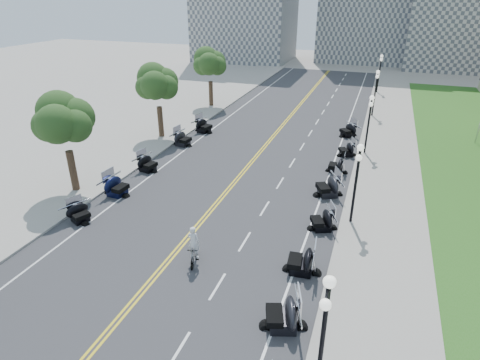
% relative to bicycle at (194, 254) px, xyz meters
% --- Properties ---
extents(ground, '(160.00, 160.00, 0.00)m').
position_rel_bicycle_xyz_m(ground, '(-1.38, 2.68, -0.56)').
color(ground, gray).
extents(road, '(16.00, 90.00, 0.01)m').
position_rel_bicycle_xyz_m(road, '(-1.38, 12.68, -0.55)').
color(road, '#333335').
rests_on(road, ground).
extents(centerline_yellow_a, '(0.12, 90.00, 0.00)m').
position_rel_bicycle_xyz_m(centerline_yellow_a, '(-1.50, 12.68, -0.54)').
color(centerline_yellow_a, yellow).
rests_on(centerline_yellow_a, road).
extents(centerline_yellow_b, '(0.12, 90.00, 0.00)m').
position_rel_bicycle_xyz_m(centerline_yellow_b, '(-1.26, 12.68, -0.54)').
color(centerline_yellow_b, yellow).
rests_on(centerline_yellow_b, road).
extents(edge_line_north, '(0.12, 90.00, 0.00)m').
position_rel_bicycle_xyz_m(edge_line_north, '(5.02, 12.68, -0.54)').
color(edge_line_north, white).
rests_on(edge_line_north, road).
extents(edge_line_south, '(0.12, 90.00, 0.00)m').
position_rel_bicycle_xyz_m(edge_line_south, '(-7.78, 12.68, -0.54)').
color(edge_line_south, white).
rests_on(edge_line_south, road).
extents(lane_dash_4, '(0.12, 2.00, 0.00)m').
position_rel_bicycle_xyz_m(lane_dash_4, '(1.82, -5.32, -0.54)').
color(lane_dash_4, white).
rests_on(lane_dash_4, road).
extents(lane_dash_5, '(0.12, 2.00, 0.00)m').
position_rel_bicycle_xyz_m(lane_dash_5, '(1.82, -1.32, -0.54)').
color(lane_dash_5, white).
rests_on(lane_dash_5, road).
extents(lane_dash_6, '(0.12, 2.00, 0.00)m').
position_rel_bicycle_xyz_m(lane_dash_6, '(1.82, 2.68, -0.54)').
color(lane_dash_6, white).
rests_on(lane_dash_6, road).
extents(lane_dash_7, '(0.12, 2.00, 0.00)m').
position_rel_bicycle_xyz_m(lane_dash_7, '(1.82, 6.68, -0.54)').
color(lane_dash_7, white).
rests_on(lane_dash_7, road).
extents(lane_dash_8, '(0.12, 2.00, 0.00)m').
position_rel_bicycle_xyz_m(lane_dash_8, '(1.82, 10.68, -0.54)').
color(lane_dash_8, white).
rests_on(lane_dash_8, road).
extents(lane_dash_9, '(0.12, 2.00, 0.00)m').
position_rel_bicycle_xyz_m(lane_dash_9, '(1.82, 14.68, -0.54)').
color(lane_dash_9, white).
rests_on(lane_dash_9, road).
extents(lane_dash_10, '(0.12, 2.00, 0.00)m').
position_rel_bicycle_xyz_m(lane_dash_10, '(1.82, 18.68, -0.54)').
color(lane_dash_10, white).
rests_on(lane_dash_10, road).
extents(lane_dash_11, '(0.12, 2.00, 0.00)m').
position_rel_bicycle_xyz_m(lane_dash_11, '(1.82, 22.68, -0.54)').
color(lane_dash_11, white).
rests_on(lane_dash_11, road).
extents(lane_dash_12, '(0.12, 2.00, 0.00)m').
position_rel_bicycle_xyz_m(lane_dash_12, '(1.82, 26.68, -0.54)').
color(lane_dash_12, white).
rests_on(lane_dash_12, road).
extents(lane_dash_13, '(0.12, 2.00, 0.00)m').
position_rel_bicycle_xyz_m(lane_dash_13, '(1.82, 30.68, -0.54)').
color(lane_dash_13, white).
rests_on(lane_dash_13, road).
extents(lane_dash_14, '(0.12, 2.00, 0.00)m').
position_rel_bicycle_xyz_m(lane_dash_14, '(1.82, 34.68, -0.54)').
color(lane_dash_14, white).
rests_on(lane_dash_14, road).
extents(lane_dash_15, '(0.12, 2.00, 0.00)m').
position_rel_bicycle_xyz_m(lane_dash_15, '(1.82, 38.68, -0.54)').
color(lane_dash_15, white).
rests_on(lane_dash_15, road).
extents(lane_dash_16, '(0.12, 2.00, 0.00)m').
position_rel_bicycle_xyz_m(lane_dash_16, '(1.82, 42.68, -0.54)').
color(lane_dash_16, white).
rests_on(lane_dash_16, road).
extents(lane_dash_17, '(0.12, 2.00, 0.00)m').
position_rel_bicycle_xyz_m(lane_dash_17, '(1.82, 46.68, -0.54)').
color(lane_dash_17, white).
rests_on(lane_dash_17, road).
extents(lane_dash_18, '(0.12, 2.00, 0.00)m').
position_rel_bicycle_xyz_m(lane_dash_18, '(1.82, 50.68, -0.54)').
color(lane_dash_18, white).
rests_on(lane_dash_18, road).
extents(lane_dash_19, '(0.12, 2.00, 0.00)m').
position_rel_bicycle_xyz_m(lane_dash_19, '(1.82, 54.68, -0.54)').
color(lane_dash_19, white).
rests_on(lane_dash_19, road).
extents(sidewalk_north, '(5.00, 90.00, 0.15)m').
position_rel_bicycle_xyz_m(sidewalk_north, '(9.12, 12.68, -0.48)').
color(sidewalk_north, '#9E9991').
rests_on(sidewalk_north, ground).
extents(sidewalk_south, '(5.00, 90.00, 0.15)m').
position_rel_bicycle_xyz_m(sidewalk_south, '(-11.88, 12.68, -0.48)').
color(sidewalk_south, '#9E9991').
rests_on(sidewalk_south, ground).
extents(lawn, '(9.00, 60.00, 0.10)m').
position_rel_bicycle_xyz_m(lawn, '(16.12, 20.68, -0.51)').
color(lawn, '#356023').
rests_on(lawn, ground).
extents(distant_block_c, '(20.00, 14.00, 22.00)m').
position_rel_bicycle_xyz_m(distant_block_c, '(20.62, 67.68, 10.44)').
color(distant_block_c, gray).
rests_on(distant_block_c, ground).
extents(street_lamp_1, '(0.50, 1.20, 4.90)m').
position_rel_bicycle_xyz_m(street_lamp_1, '(7.22, -5.32, 2.04)').
color(street_lamp_1, black).
rests_on(street_lamp_1, sidewalk_north).
extents(street_lamp_2, '(0.50, 1.20, 4.90)m').
position_rel_bicycle_xyz_m(street_lamp_2, '(7.22, 6.68, 2.04)').
color(street_lamp_2, black).
rests_on(street_lamp_2, sidewalk_north).
extents(street_lamp_3, '(0.50, 1.20, 4.90)m').
position_rel_bicycle_xyz_m(street_lamp_3, '(7.22, 18.68, 2.04)').
color(street_lamp_3, black).
rests_on(street_lamp_3, sidewalk_north).
extents(street_lamp_4, '(0.50, 1.20, 4.90)m').
position_rel_bicycle_xyz_m(street_lamp_4, '(7.22, 30.68, 2.04)').
color(street_lamp_4, black).
rests_on(street_lamp_4, sidewalk_north).
extents(street_lamp_5, '(0.50, 1.20, 4.90)m').
position_rel_bicycle_xyz_m(street_lamp_5, '(7.22, 42.68, 2.04)').
color(street_lamp_5, black).
rests_on(street_lamp_5, sidewalk_north).
extents(tree_2, '(4.80, 4.80, 9.20)m').
position_rel_bicycle_xyz_m(tree_2, '(-11.38, 4.68, 4.19)').
color(tree_2, '#235619').
rests_on(tree_2, sidewalk_south).
extents(tree_3, '(4.80, 4.80, 9.20)m').
position_rel_bicycle_xyz_m(tree_3, '(-11.38, 16.68, 4.19)').
color(tree_3, '#235619').
rests_on(tree_3, sidewalk_south).
extents(tree_4, '(4.80, 4.80, 9.20)m').
position_rel_bicycle_xyz_m(tree_4, '(-11.38, 28.68, 4.19)').
color(tree_4, '#235619').
rests_on(tree_4, sidewalk_south).
extents(motorcycle_n_4, '(2.75, 2.75, 1.52)m').
position_rel_bicycle_xyz_m(motorcycle_n_4, '(5.35, -2.74, 0.20)').
color(motorcycle_n_4, black).
rests_on(motorcycle_n_4, road).
extents(motorcycle_n_5, '(2.28, 2.28, 1.46)m').
position_rel_bicycle_xyz_m(motorcycle_n_5, '(5.34, 1.13, 0.18)').
color(motorcycle_n_5, black).
rests_on(motorcycle_n_5, road).
extents(motorcycle_n_6, '(2.54, 2.54, 1.35)m').
position_rel_bicycle_xyz_m(motorcycle_n_6, '(5.68, 5.46, 0.12)').
color(motorcycle_n_6, black).
rests_on(motorcycle_n_6, road).
extents(motorcycle_n_7, '(2.99, 2.99, 1.55)m').
position_rel_bicycle_xyz_m(motorcycle_n_7, '(5.36, 9.89, 0.22)').
color(motorcycle_n_7, black).
rests_on(motorcycle_n_7, road).
extents(motorcycle_n_8, '(1.84, 1.84, 1.28)m').
position_rel_bicycle_xyz_m(motorcycle_n_8, '(5.42, 14.06, 0.09)').
color(motorcycle_n_8, black).
rests_on(motorcycle_n_8, road).
extents(motorcycle_n_9, '(2.43, 2.43, 1.28)m').
position_rel_bicycle_xyz_m(motorcycle_n_9, '(5.80, 17.76, 0.08)').
color(motorcycle_n_9, black).
rests_on(motorcycle_n_9, road).
extents(motorcycle_n_10, '(2.81, 2.81, 1.39)m').
position_rel_bicycle_xyz_m(motorcycle_n_10, '(5.38, 22.95, 0.14)').
color(motorcycle_n_10, black).
rests_on(motorcycle_n_10, road).
extents(motorcycle_s_5, '(2.35, 2.35, 1.23)m').
position_rel_bicycle_xyz_m(motorcycle_s_5, '(-8.36, 1.42, 0.06)').
color(motorcycle_s_5, black).
rests_on(motorcycle_s_5, road).
extents(motorcycle_s_6, '(2.26, 2.26, 1.47)m').
position_rel_bicycle_xyz_m(motorcycle_s_6, '(-8.29, 5.13, 0.18)').
color(motorcycle_s_6, black).
rests_on(motorcycle_s_6, road).
extents(motorcycle_s_7, '(2.26, 2.26, 1.35)m').
position_rel_bicycle_xyz_m(motorcycle_s_7, '(-8.47, 9.40, 0.12)').
color(motorcycle_s_7, black).
rests_on(motorcycle_s_7, road).
extents(motorcycle_s_8, '(2.31, 2.31, 1.42)m').
position_rel_bicycle_xyz_m(motorcycle_s_8, '(-8.47, 15.40, 0.15)').
color(motorcycle_s_8, black).
rests_on(motorcycle_s_8, road).
extents(motorcycle_s_9, '(2.53, 2.53, 1.46)m').
position_rel_bicycle_xyz_m(motorcycle_s_9, '(-8.20, 19.46, 0.18)').
color(motorcycle_s_9, black).
rests_on(motorcycle_s_9, road).
extents(bicycle, '(0.98, 1.92, 1.11)m').
position_rel_bicycle_xyz_m(bicycle, '(0.00, 0.00, 0.00)').
color(bicycle, '#A51414').
rests_on(bicycle, road).
extents(cyclist_rider, '(0.67, 0.44, 1.83)m').
position_rel_bicycle_xyz_m(cyclist_rider, '(0.00, 0.00, 1.47)').
color(cyclist_rider, white).
rests_on(cyclist_rider, bicycle).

